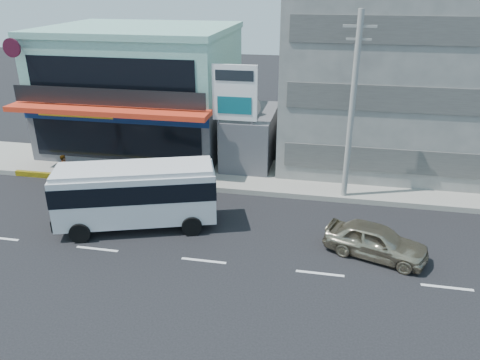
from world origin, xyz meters
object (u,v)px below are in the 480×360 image
at_px(billboard, 235,99).
at_px(motorcycle_rider, 67,180).
at_px(utility_pole_near, 352,109).
at_px(satellite_dish, 249,115).
at_px(shop_building, 144,92).
at_px(minibus, 136,192).
at_px(concrete_building, 417,53).
at_px(sedan, 376,241).

distance_m(billboard, motorcycle_rider, 10.62).
xyz_separation_m(utility_pole_near, motorcycle_rider, (-15.51, -1.94, -4.41)).
relative_size(satellite_dish, utility_pole_near, 0.15).
xyz_separation_m(shop_building, minibus, (4.05, -11.57, -2.10)).
relative_size(billboard, minibus, 0.87).
bearing_deg(minibus, billboard, 63.16).
bearing_deg(billboard, minibus, -116.84).
bearing_deg(minibus, concrete_building, 42.14).
xyz_separation_m(minibus, sedan, (11.25, -0.53, -1.14)).
height_order(shop_building, satellite_dish, shop_building).
height_order(utility_pole_near, minibus, utility_pole_near).
xyz_separation_m(concrete_building, sedan, (-2.70, -13.16, -6.24)).
bearing_deg(motorcycle_rider, minibus, -29.02).
height_order(shop_building, sedan, shop_building).
relative_size(shop_building, billboard, 1.80).
relative_size(concrete_building, sedan, 3.61).
xyz_separation_m(shop_building, concrete_building, (18.00, 1.05, 3.00)).
distance_m(shop_building, satellite_dish, 8.54).
height_order(satellite_dish, billboard, billboard).
distance_m(sedan, motorcycle_rider, 17.20).
xyz_separation_m(shop_building, sedan, (15.30, -12.10, -3.24)).
bearing_deg(billboard, motorcycle_rider, -157.46).
distance_m(utility_pole_near, motorcycle_rider, 16.24).
bearing_deg(billboard, sedan, -43.34).
height_order(minibus, sedan, minibus).
distance_m(satellite_dish, sedan, 12.05).
distance_m(billboard, sedan, 11.51).
height_order(minibus, motorcycle_rider, minibus).
relative_size(satellite_dish, motorcycle_rider, 0.67).
height_order(satellite_dish, sedan, satellite_dish).
bearing_deg(motorcycle_rider, concrete_building, 26.06).
xyz_separation_m(satellite_dish, motorcycle_rider, (-9.51, -5.54, -2.83)).
bearing_deg(utility_pole_near, satellite_dish, 149.04).
height_order(utility_pole_near, sedan, utility_pole_near).
relative_size(shop_building, sedan, 2.80).
relative_size(shop_building, motorcycle_rider, 5.52).
bearing_deg(sedan, shop_building, 70.54).
distance_m(minibus, sedan, 11.32).
xyz_separation_m(concrete_building, motorcycle_rider, (-19.51, -9.54, -6.26)).
bearing_deg(motorcycle_rider, sedan, -12.15).
relative_size(concrete_building, billboard, 2.32).
bearing_deg(satellite_dish, sedan, -51.45).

